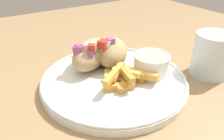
% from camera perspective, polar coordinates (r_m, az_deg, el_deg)
% --- Properties ---
extents(table, '(1.35, 1.35, 0.77)m').
position_cam_1_polar(table, '(0.47, 3.18, -13.11)').
color(table, '#9E7A51').
rests_on(table, ground_plane).
extents(plate, '(0.29, 0.29, 0.02)m').
position_cam_1_polar(plate, '(0.44, 0.00, -2.73)').
color(plate, white).
rests_on(plate, table).
extents(pita_sandwich_near, '(0.14, 0.14, 0.07)m').
position_cam_1_polar(pita_sandwich_near, '(0.48, -5.58, 4.34)').
color(pita_sandwich_near, tan).
rests_on(pita_sandwich_near, plate).
extents(pita_sandwich_far, '(0.12, 0.11, 0.07)m').
position_cam_1_polar(pita_sandwich_far, '(0.48, -0.17, 4.78)').
color(pita_sandwich_far, tan).
rests_on(pita_sandwich_far, plate).
extents(fries_pile, '(0.10, 0.11, 0.03)m').
position_cam_1_polar(fries_pile, '(0.43, 3.41, -1.65)').
color(fries_pile, '#E5B251').
rests_on(fries_pile, plate).
extents(sauce_ramekin, '(0.08, 0.08, 0.04)m').
position_cam_1_polar(sauce_ramekin, '(0.46, 10.20, 1.83)').
color(sauce_ramekin, white).
rests_on(sauce_ramekin, plate).
extents(water_glass, '(0.08, 0.08, 0.09)m').
position_cam_1_polar(water_glass, '(0.51, 24.58, 3.18)').
color(water_glass, silver).
rests_on(water_glass, table).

